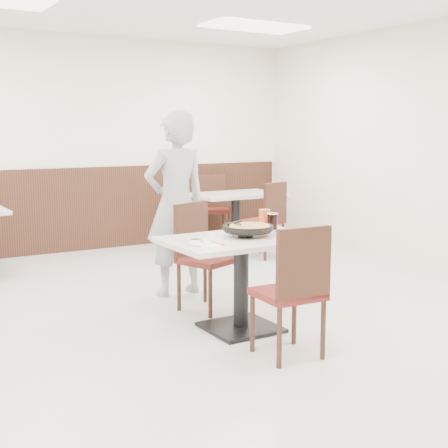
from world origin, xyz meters
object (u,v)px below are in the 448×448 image
pizza (250,229)px  cola_glass (272,222)px  bg_chair_right_far (214,209)px  chair_near (288,290)px  bg_table_right (236,221)px  diner_person (176,204)px  bg_chair_right_near (263,220)px  main_table (241,284)px  side_plate (200,243)px  chair_far (207,257)px  pizza_pan (248,231)px  red_cup (264,218)px

pizza → cola_glass: size_ratio=2.39×
bg_chair_right_far → chair_near: bearing=83.8°
chair_near → bg_table_right: bearing=66.6°
diner_person → bg_chair_right_near: size_ratio=1.86×
main_table → bg_chair_right_near: bg_chair_right_near is taller
bg_table_right → bg_chair_right_far: 0.60m
chair_near → main_table: bearing=90.7°
chair_near → bg_chair_right_far: bearing=69.9°
cola_glass → bg_table_right: bearing=63.9°
side_plate → cola_glass: bearing=19.6°
chair_far → bg_chair_right_far: (1.75, 2.92, 0.00)m
bg_table_right → chair_near: bearing=-116.8°
pizza → cola_glass: (0.37, 0.21, 0.00)m
diner_person → bg_table_right: diner_person is taller
pizza → bg_chair_right_far: bg_chair_right_far is taller
pizza_pan → bg_chair_right_near: bearing=53.1°
bg_chair_right_near → red_cup: bearing=-141.4°
chair_near → bg_chair_right_near: size_ratio=1.00×
pizza → bg_chair_right_near: bg_chair_right_near is taller
chair_far → pizza_pan: chair_far is taller
side_plate → cola_glass: cola_glass is taller
main_table → cola_glass: (0.45, 0.22, 0.44)m
red_cup → bg_table_right: 2.99m
pizza_pan → diner_person: diner_person is taller
chair_far → cola_glass: (0.41, -0.41, 0.34)m
red_cup → diner_person: bearing=112.9°
main_table → red_cup: 0.71m
pizza → diner_person: 1.25m
chair_near → chair_far: bearing=90.0°
main_table → chair_far: (0.04, 0.62, 0.10)m
chair_near → cola_glass: bearing=64.5°
red_cup → side_plate: bearing=-154.3°
chair_near → diner_person: 1.95m
diner_person → bg_chair_right_far: bearing=-129.1°
pizza → bg_chair_right_far: 3.95m
chair_near → pizza_pan: size_ratio=2.53×
chair_far → bg_table_right: (1.75, 2.33, -0.10)m
pizza → bg_table_right: 3.44m
red_cup → cola_glass: bearing=-84.4°
bg_chair_right_far → cola_glass: bearing=85.3°
red_cup → bg_chair_right_far: (1.35, 3.22, -0.35)m
red_cup → diner_person: size_ratio=0.09×
bg_chair_right_far → diner_person: bearing=70.1°
main_table → diner_person: 1.35m
chair_far → pizza: 0.70m
pizza_pan → diner_person: (-0.03, 1.22, 0.09)m
chair_near → pizza: 0.75m
cola_glass → bg_chair_right_far: size_ratio=0.14×
red_cup → bg_table_right: red_cup is taller
chair_near → side_plate: bearing=128.3°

